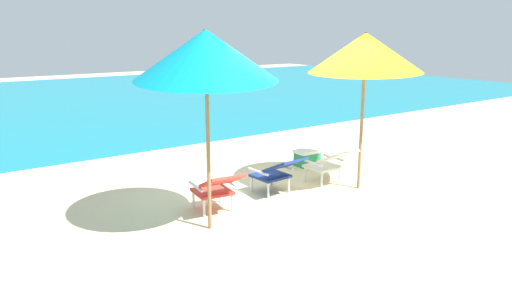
{
  "coord_description": "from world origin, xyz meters",
  "views": [
    {
      "loc": [
        -4.42,
        -5.93,
        2.59
      ],
      "look_at": [
        0.0,
        0.35,
        0.75
      ],
      "focal_mm": 33.34,
      "sensor_mm": 36.0,
      "label": 1
    }
  ],
  "objects": [
    {
      "name": "ground_plane",
      "position": [
        0.0,
        4.0,
        0.0
      ],
      "size": [
        40.0,
        40.0,
        0.0
      ],
      "primitive_type": "plane",
      "color": "beige"
    },
    {
      "name": "lounge_chair_center",
      "position": [
        0.05,
        -0.17,
        0.4
      ],
      "size": [
        0.59,
        0.91,
        0.68
      ],
      "color": "navy",
      "rests_on": "ground_plane"
    },
    {
      "name": "lounge_chair_right",
      "position": [
        1.11,
        -0.27,
        0.4
      ],
      "size": [
        0.56,
        0.88,
        0.68
      ],
      "color": "silver",
      "rests_on": "ground_plane"
    },
    {
      "name": "lounge_chair_left",
      "position": [
        -1.15,
        -0.3,
        0.4
      ],
      "size": [
        0.64,
        0.93,
        0.68
      ],
      "color": "red",
      "rests_on": "ground_plane"
    },
    {
      "name": "ocean_band",
      "position": [
        0.0,
        12.71,
        0.0
      ],
      "size": [
        40.0,
        18.0,
        0.01
      ],
      "primitive_type": "cube",
      "color": "teal",
      "rests_on": "ground_plane"
    },
    {
      "name": "beach_umbrella_right",
      "position": [
        1.37,
        -0.7,
        2.25
      ],
      "size": [
        2.28,
        2.26,
        2.59
      ],
      "color": "olive",
      "rests_on": "ground_plane"
    },
    {
      "name": "cooler_box",
      "position": [
        1.58,
        0.85,
        0.16
      ],
      "size": [
        0.47,
        0.32,
        0.32
      ],
      "color": "#1E844C",
      "rests_on": "ground_plane"
    },
    {
      "name": "beach_umbrella_left",
      "position": [
        -1.5,
        -0.71,
        2.29
      ],
      "size": [
        2.43,
        2.44,
        2.67
      ],
      "color": "olive",
      "rests_on": "ground_plane"
    }
  ]
}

